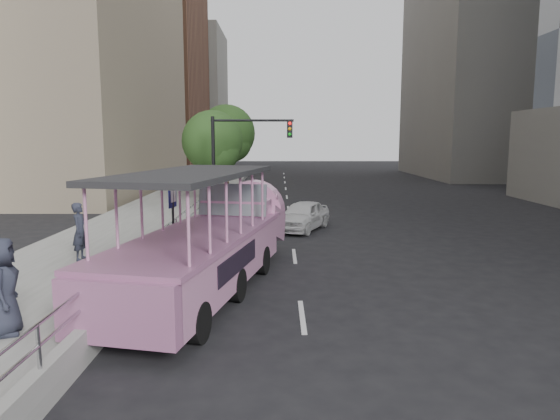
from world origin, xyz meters
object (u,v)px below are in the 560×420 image
object	(u,v)px
traffic_signal	(237,150)
duck_boat	(212,243)
pedestrian_near	(80,231)
pedestrian_far	(3,287)
parking_sign	(173,211)
street_tree_near	(214,143)
car	(303,215)
street_tree_far	(228,136)

from	to	relation	value
traffic_signal	duck_boat	bearing A→B (deg)	-88.56
pedestrian_near	pedestrian_far	distance (m)	6.11
parking_sign	pedestrian_near	bearing A→B (deg)	-164.95
street_tree_near	car	bearing A→B (deg)	-54.72
street_tree_near	street_tree_far	xyz separation A→B (m)	(0.20, 6.00, 0.49)
car	street_tree_far	world-z (taller)	street_tree_far
street_tree_far	pedestrian_far	bearing A→B (deg)	-93.88
car	street_tree_far	distance (m)	14.11
pedestrian_far	street_tree_far	xyz separation A→B (m)	(1.74, 25.71, 3.05)
duck_boat	pedestrian_far	world-z (taller)	duck_boat
car	street_tree_near	world-z (taller)	street_tree_near
car	traffic_signal	world-z (taller)	traffic_signal
pedestrian_far	street_tree_far	distance (m)	25.95
pedestrian_far	parking_sign	xyz separation A→B (m)	(1.85, 6.78, 0.48)
parking_sign	street_tree_near	xyz separation A→B (m)	(-0.30, 12.93, 2.08)
street_tree_far	duck_boat	bearing A→B (deg)	-85.48
duck_boat	parking_sign	world-z (taller)	duck_boat
street_tree_far	traffic_signal	bearing A→B (deg)	-81.57
pedestrian_far	traffic_signal	xyz separation A→B (m)	(3.14, 16.28, 2.24)
parking_sign	traffic_signal	xyz separation A→B (m)	(1.29, 9.50, 1.76)
traffic_signal	street_tree_far	distance (m)	9.57
street_tree_near	traffic_signal	bearing A→B (deg)	-65.02
duck_boat	street_tree_near	bearing A→B (deg)	96.99
duck_boat	pedestrian_far	size ratio (longest dim) A/B	5.31
duck_boat	pedestrian_far	distance (m)	5.43
pedestrian_near	car	bearing A→B (deg)	-46.90
pedestrian_near	traffic_signal	xyz separation A→B (m)	(4.05, 10.24, 2.29)
car	traffic_signal	size ratio (longest dim) A/B	0.74
traffic_signal	street_tree_far	bearing A→B (deg)	98.43
pedestrian_near	parking_sign	xyz separation A→B (m)	(2.76, 0.74, 0.53)
parking_sign	pedestrian_far	bearing A→B (deg)	-105.25
duck_boat	street_tree_near	xyz separation A→B (m)	(-1.90, 15.51, 2.60)
pedestrian_near	parking_sign	bearing A→B (deg)	-75.09
duck_boat	pedestrian_far	xyz separation A→B (m)	(-3.44, -4.20, 0.04)
parking_sign	traffic_signal	bearing A→B (deg)	82.25
pedestrian_far	traffic_signal	distance (m)	16.73
street_tree_near	street_tree_far	world-z (taller)	street_tree_far
pedestrian_near	traffic_signal	bearing A→B (deg)	-21.73
car	parking_sign	distance (m)	7.67
traffic_signal	street_tree_far	xyz separation A→B (m)	(-1.40, 9.43, 0.81)
car	street_tree_far	size ratio (longest dim) A/B	0.60
pedestrian_far	traffic_signal	bearing A→B (deg)	-28.93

